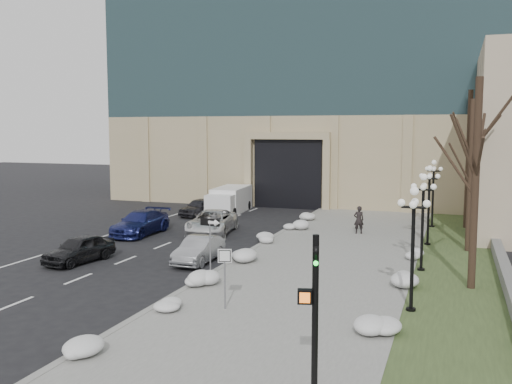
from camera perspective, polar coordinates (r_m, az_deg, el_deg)
ground at (r=19.46m, az=-12.32°, el=-14.45°), size 160.00×160.00×0.00m
sidewalk at (r=30.84m, az=7.33°, el=-6.48°), size 9.00×40.00×0.12m
curb at (r=32.04m, az=-0.61°, el=-5.92°), size 0.30×40.00×0.14m
grass_strip at (r=30.22m, az=19.57°, el=-7.08°), size 4.00×40.00×0.10m
stone_wall at (r=32.19m, az=23.16°, el=-5.87°), size 0.50×30.00×0.70m
office_tower at (r=61.29m, az=8.34°, el=17.17°), size 40.00×24.70×36.00m
car_a at (r=30.92m, az=-17.26°, el=-5.46°), size 2.29×4.33×1.40m
car_b at (r=29.64m, az=-5.72°, el=-5.77°), size 1.51×4.10×1.34m
car_c at (r=37.98m, az=-11.49°, el=-3.05°), size 2.24×5.32×1.53m
car_d at (r=37.63m, az=-4.44°, el=-3.02°), size 3.39×5.89×1.54m
car_e at (r=45.51m, az=-5.67°, el=-1.51°), size 2.34×4.33×1.40m
pedestrian at (r=37.52m, az=10.24°, el=-2.75°), size 0.77×0.64×1.80m
box_truck at (r=47.20m, az=-2.67°, el=-0.85°), size 2.76×6.60×2.04m
one_way_sign at (r=25.74m, az=-4.31°, el=-3.78°), size 1.06×0.36×2.85m
keep_sign at (r=21.49m, az=-3.14°, el=-7.39°), size 0.50×0.20×2.41m
traffic_signal at (r=14.83m, az=5.78°, el=-12.39°), size 0.73×0.96×4.23m
snow_clump_a at (r=18.32m, az=-16.16°, el=-14.89°), size 1.10×1.60×0.36m
snow_clump_b at (r=21.83m, az=-9.16°, el=-11.24°), size 1.10×1.60×0.36m
snow_clump_c at (r=25.16m, az=-5.63°, el=-8.82°), size 1.10×1.60×0.36m
snow_clump_d at (r=29.38m, az=-1.63°, el=-6.59°), size 1.10×1.60×0.36m
snow_clump_e at (r=34.29m, az=0.99°, el=-4.72°), size 1.10×1.60×0.36m
snow_clump_f at (r=38.30m, az=3.85°, el=-3.57°), size 1.10×1.60×0.36m
snow_clump_g at (r=42.25m, az=5.25°, el=-2.66°), size 1.10×1.60×0.36m
snow_clump_h at (r=20.14m, az=12.30°, el=-12.82°), size 1.10×1.60×0.36m
snow_clump_i at (r=25.67m, az=14.55°, el=-8.69°), size 1.10×1.60×0.36m
snow_clump_j at (r=31.08m, az=15.33°, el=-6.10°), size 1.10×1.60×0.36m
lamppost_a at (r=21.82m, az=15.44°, el=-3.89°), size 1.18×1.18×4.76m
lamppost_b at (r=28.23m, az=16.35°, el=-1.65°), size 1.18×1.18×4.76m
lamppost_c at (r=34.68m, az=16.92°, el=-0.23°), size 1.18×1.18×4.76m
lamppost_d at (r=41.14m, az=17.31°, el=0.74°), size 1.18×1.18×4.76m
tree_near at (r=25.48m, az=21.20°, el=3.58°), size 3.20×3.20×9.00m
tree_mid at (r=33.48m, az=20.75°, el=3.58°), size 3.20×3.20×8.50m
tree_far at (r=41.46m, az=20.52°, el=4.93°), size 3.20×3.20×9.50m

